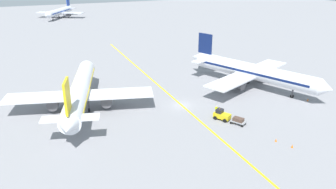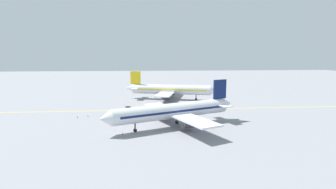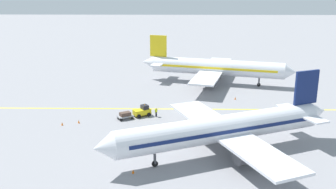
{
  "view_description": "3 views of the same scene",
  "coord_description": "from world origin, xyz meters",
  "px_view_note": "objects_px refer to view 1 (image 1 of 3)",
  "views": [
    {
      "loc": [
        -26.24,
        -54.83,
        26.38
      ],
      "look_at": [
        -3.63,
        -1.47,
        3.46
      ],
      "focal_mm": 35.0,
      "sensor_mm": 36.0,
      "label": 1
    },
    {
      "loc": [
        79.85,
        -3.17,
        16.95
      ],
      "look_at": [
        0.26,
        3.74,
        4.8
      ],
      "focal_mm": 28.0,
      "sensor_mm": 36.0,
      "label": 2
    },
    {
      "loc": [
        69.2,
        -3.05,
        23.21
      ],
      "look_at": [
        5.16,
        -4.21,
        4.33
      ],
      "focal_mm": 42.0,
      "sensor_mm": 36.0,
      "label": 3
    }
  ],
  "objects_px": {
    "traffic_cone_by_wingtip": "(138,93)",
    "traffic_cone_far_edge": "(292,146)",
    "airplane_at_gate": "(80,91)",
    "baggage_cart_trailing": "(238,120)",
    "ground_crew_worker": "(216,110)",
    "baggage_tug_white": "(222,115)",
    "airplane_adjacent_stand": "(252,72)",
    "traffic_cone_mid_apron": "(308,100)",
    "airplane_distant_taxiing": "(60,12)",
    "traffic_cone_near_nose": "(276,140)"
  },
  "relations": [
    {
      "from": "airplane_adjacent_stand",
      "to": "traffic_cone_near_nose",
      "type": "height_order",
      "value": "airplane_adjacent_stand"
    },
    {
      "from": "baggage_tug_white",
      "to": "traffic_cone_near_nose",
      "type": "relative_size",
      "value": 6.08
    },
    {
      "from": "traffic_cone_near_nose",
      "to": "traffic_cone_far_edge",
      "type": "xyz_separation_m",
      "value": [
        1.03,
        -2.51,
        0.0
      ]
    },
    {
      "from": "ground_crew_worker",
      "to": "baggage_cart_trailing",
      "type": "bearing_deg",
      "value": -75.65
    },
    {
      "from": "airplane_distant_taxiing",
      "to": "ground_crew_worker",
      "type": "relative_size",
      "value": 17.36
    },
    {
      "from": "traffic_cone_by_wingtip",
      "to": "traffic_cone_far_edge",
      "type": "bearing_deg",
      "value": -64.0
    },
    {
      "from": "airplane_distant_taxiing",
      "to": "baggage_tug_white",
      "type": "distance_m",
      "value": 141.87
    },
    {
      "from": "airplane_distant_taxiing",
      "to": "traffic_cone_mid_apron",
      "type": "bearing_deg",
      "value": -76.01
    },
    {
      "from": "airplane_distant_taxiing",
      "to": "traffic_cone_mid_apron",
      "type": "height_order",
      "value": "airplane_distant_taxiing"
    },
    {
      "from": "traffic_cone_by_wingtip",
      "to": "airplane_distant_taxiing",
      "type": "bearing_deg",
      "value": 91.68
    },
    {
      "from": "airplane_at_gate",
      "to": "baggage_cart_trailing",
      "type": "bearing_deg",
      "value": -35.73
    },
    {
      "from": "airplane_at_gate",
      "to": "traffic_cone_far_edge",
      "type": "distance_m",
      "value": 39.37
    },
    {
      "from": "baggage_cart_trailing",
      "to": "traffic_cone_mid_apron",
      "type": "height_order",
      "value": "baggage_cart_trailing"
    },
    {
      "from": "baggage_tug_white",
      "to": "traffic_cone_mid_apron",
      "type": "xyz_separation_m",
      "value": [
        21.27,
        0.54,
        -0.63
      ]
    },
    {
      "from": "traffic_cone_near_nose",
      "to": "traffic_cone_mid_apron",
      "type": "relative_size",
      "value": 1.0
    },
    {
      "from": "airplane_adjacent_stand",
      "to": "traffic_cone_by_wingtip",
      "type": "xyz_separation_m",
      "value": [
        -25.55,
        5.43,
        -3.43
      ]
    },
    {
      "from": "airplane_at_gate",
      "to": "baggage_tug_white",
      "type": "bearing_deg",
      "value": -32.95
    },
    {
      "from": "traffic_cone_by_wingtip",
      "to": "baggage_cart_trailing",
      "type": "bearing_deg",
      "value": -60.15
    },
    {
      "from": "ground_crew_worker",
      "to": "traffic_cone_near_nose",
      "type": "distance_m",
      "value": 13.29
    },
    {
      "from": "airplane_adjacent_stand",
      "to": "baggage_cart_trailing",
      "type": "relative_size",
      "value": 11.44
    },
    {
      "from": "airplane_distant_taxiing",
      "to": "traffic_cone_near_nose",
      "type": "bearing_deg",
      "value": -83.39
    },
    {
      "from": "airplane_distant_taxiing",
      "to": "baggage_tug_white",
      "type": "height_order",
      "value": "airplane_distant_taxiing"
    },
    {
      "from": "traffic_cone_by_wingtip",
      "to": "traffic_cone_far_edge",
      "type": "xyz_separation_m",
      "value": [
        14.97,
        -30.69,
        0.0
      ]
    },
    {
      "from": "airplane_adjacent_stand",
      "to": "ground_crew_worker",
      "type": "bearing_deg",
      "value": -146.6
    },
    {
      "from": "traffic_cone_near_nose",
      "to": "traffic_cone_mid_apron",
      "type": "distance_m",
      "value": 20.63
    },
    {
      "from": "baggage_tug_white",
      "to": "baggage_cart_trailing",
      "type": "bearing_deg",
      "value": -59.39
    },
    {
      "from": "traffic_cone_mid_apron",
      "to": "airplane_at_gate",
      "type": "bearing_deg",
      "value": 162.05
    },
    {
      "from": "airplane_distant_taxiing",
      "to": "traffic_cone_near_nose",
      "type": "relative_size",
      "value": 53.03
    },
    {
      "from": "airplane_distant_taxiing",
      "to": "ground_crew_worker",
      "type": "xyz_separation_m",
      "value": [
        14.11,
        -138.74,
        -2.43
      ]
    },
    {
      "from": "ground_crew_worker",
      "to": "traffic_cone_mid_apron",
      "type": "height_order",
      "value": "ground_crew_worker"
    },
    {
      "from": "airplane_adjacent_stand",
      "to": "ground_crew_worker",
      "type": "height_order",
      "value": "airplane_adjacent_stand"
    },
    {
      "from": "airplane_adjacent_stand",
      "to": "traffic_cone_by_wingtip",
      "type": "height_order",
      "value": "airplane_adjacent_stand"
    },
    {
      "from": "baggage_tug_white",
      "to": "traffic_cone_far_edge",
      "type": "bearing_deg",
      "value": -69.55
    },
    {
      "from": "airplane_at_gate",
      "to": "airplane_distant_taxiing",
      "type": "xyz_separation_m",
      "value": [
        9.13,
        126.33,
        -0.37
      ]
    },
    {
      "from": "airplane_adjacent_stand",
      "to": "traffic_cone_by_wingtip",
      "type": "distance_m",
      "value": 26.35
    },
    {
      "from": "ground_crew_worker",
      "to": "traffic_cone_far_edge",
      "type": "bearing_deg",
      "value": -73.72
    },
    {
      "from": "airplane_at_gate",
      "to": "ground_crew_worker",
      "type": "height_order",
      "value": "airplane_at_gate"
    },
    {
      "from": "airplane_distant_taxiing",
      "to": "traffic_cone_mid_apron",
      "type": "xyz_separation_m",
      "value": [
        35.05,
        -140.64,
        -3.06
      ]
    },
    {
      "from": "traffic_cone_far_edge",
      "to": "baggage_tug_white",
      "type": "bearing_deg",
      "value": 110.45
    },
    {
      "from": "traffic_cone_by_wingtip",
      "to": "traffic_cone_near_nose",
      "type": "bearing_deg",
      "value": -63.68
    },
    {
      "from": "baggage_tug_white",
      "to": "traffic_cone_by_wingtip",
      "type": "bearing_deg",
      "value": 119.73
    },
    {
      "from": "airplane_adjacent_stand",
      "to": "traffic_cone_mid_apron",
      "type": "distance_m",
      "value": 13.64
    },
    {
      "from": "airplane_distant_taxiing",
      "to": "traffic_cone_by_wingtip",
      "type": "height_order",
      "value": "airplane_distant_taxiing"
    },
    {
      "from": "airplane_at_gate",
      "to": "traffic_cone_mid_apron",
      "type": "bearing_deg",
      "value": -17.95
    },
    {
      "from": "baggage_cart_trailing",
      "to": "ground_crew_worker",
      "type": "relative_size",
      "value": 1.76
    },
    {
      "from": "airplane_at_gate",
      "to": "baggage_cart_trailing",
      "type": "relative_size",
      "value": 11.87
    },
    {
      "from": "traffic_cone_mid_apron",
      "to": "traffic_cone_by_wingtip",
      "type": "xyz_separation_m",
      "value": [
        -31.43,
        17.25,
        0.0
      ]
    },
    {
      "from": "airplane_adjacent_stand",
      "to": "traffic_cone_mid_apron",
      "type": "xyz_separation_m",
      "value": [
        5.88,
        -11.82,
        -3.43
      ]
    },
    {
      "from": "airplane_distant_taxiing",
      "to": "traffic_cone_mid_apron",
      "type": "distance_m",
      "value": 144.97
    },
    {
      "from": "airplane_at_gate",
      "to": "airplane_distant_taxiing",
      "type": "bearing_deg",
      "value": 85.87
    }
  ]
}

